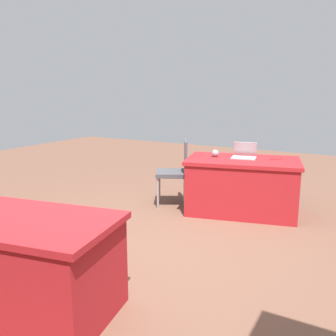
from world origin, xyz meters
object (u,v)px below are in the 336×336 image
Objects in this scene: chair_tucked_left at (177,168)px; yarn_ball at (215,153)px; scissors_red at (276,159)px; laptop_silver at (244,155)px; table_mid_right at (6,262)px; table_foreground at (242,186)px.

chair_tucked_left reaches higher than yarn_ball.
yarn_ball is at bearing -104.48° from chair_tucked_left.
laptop_silver is at bearing -40.01° from scissors_red.
table_mid_right is at bearing 13.85° from scissors_red.
chair_tucked_left reaches higher than laptop_silver.
laptop_silver reaches higher than table_foreground.
chair_tucked_left is at bearing -88.09° from table_mid_right.
table_foreground is at bearing 90.25° from laptop_silver.
table_foreground is 0.57m from yarn_ball.
scissors_red is at bearing -162.62° from yarn_ball.
yarn_ball is 0.56× the size of scissors_red.
laptop_silver is 0.42m from scissors_red.
chair_tucked_left reaches higher than scissors_red.
scissors_red is (-1.22, -3.27, 0.37)m from table_mid_right.
chair_tucked_left is 1.38m from scissors_red.
table_foreground is 16.48× the size of yarn_ball.
table_mid_right is at bearing 81.74° from yarn_ball.
laptop_silver is (0.02, -0.10, 0.41)m from table_foreground.
table_foreground is 1.73× the size of chair_tucked_left.
table_mid_right is at bearing 74.83° from table_foreground.
table_foreground is at bearing -27.23° from scissors_red.
yarn_ball is (-0.54, -0.13, 0.25)m from chair_tucked_left.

